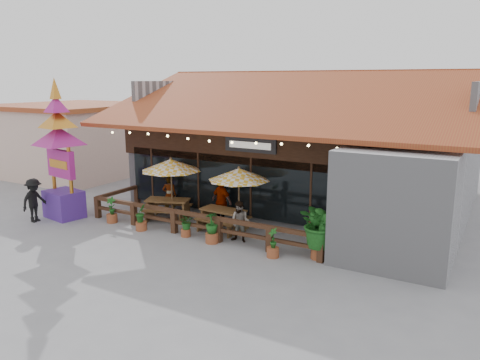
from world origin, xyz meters
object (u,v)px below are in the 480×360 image
Objects in this scene: thai_sign_tower at (59,140)px; pedestrian at (34,200)px; umbrella_right at (239,175)px; tropical_plant at (320,224)px; umbrella_left at (171,165)px; picnic_table_right at (223,216)px; picnic_table_left at (168,206)px.

thai_sign_tower is 2.64m from pedestrian.
tropical_plant is at bearing -17.96° from umbrella_right.
tropical_plant is (6.77, -1.05, -1.12)m from umbrella_left.
umbrella_right is (3.08, 0.14, -0.10)m from umbrella_left.
umbrella_right reaches higher than picnic_table_right.
umbrella_right is 3.69m from picnic_table_left.
tropical_plant is at bearing 4.83° from thai_sign_tower.
umbrella_left is at bearing 171.16° from tropical_plant.
pedestrian is (-7.20, -2.87, 0.34)m from picnic_table_right.
umbrella_left reaches higher than picnic_table_left.
tropical_plant reaches higher than picnic_table_left.
picnic_table_left is 5.15m from thai_sign_tower.
umbrella_left reaches higher than picnic_table_right.
umbrella_right is at bearing 16.34° from thai_sign_tower.
thai_sign_tower is at bearing -164.41° from picnic_table_right.
umbrella_left is 6.95m from tropical_plant.
umbrella_right is at bearing -73.94° from pedestrian.
thai_sign_tower is 3.05× the size of tropical_plant.
tropical_plant reaches higher than pedestrian.
thai_sign_tower reaches higher than umbrella_right.
pedestrian is at bearing -170.41° from tropical_plant.
pedestrian is (-4.44, -2.98, 0.33)m from picnic_table_left.
umbrella_right is at bearing 2.67° from umbrella_left.
picnic_table_right is 7.44m from thai_sign_tower.
umbrella_right is 1.74m from picnic_table_right.
tropical_plant is at bearing -12.50° from picnic_table_right.
thai_sign_tower reaches higher than picnic_table_right.
pedestrian is at bearing -147.40° from umbrella_left.
tropical_plant is at bearing -86.34° from pedestrian.
thai_sign_tower is (-4.14, -1.97, 0.99)m from umbrella_left.
picnic_table_right is at bearing 167.50° from tropical_plant.
umbrella_left is 1.76× the size of pedestrian.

